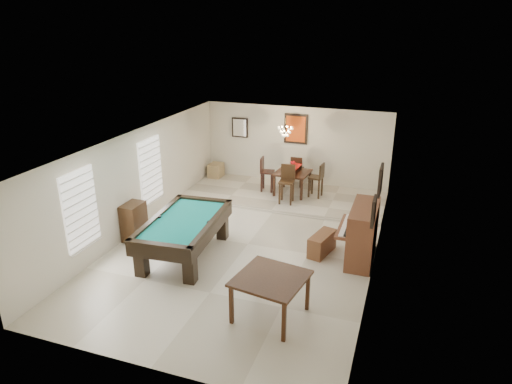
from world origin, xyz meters
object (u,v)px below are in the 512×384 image
Objects in this scene: square_table at (270,297)px; corner_bench at (216,170)px; piano_bench at (322,244)px; dining_chair_west at (268,174)px; dining_chair_north at (297,171)px; flower_vase at (293,164)px; dining_chair_east at (316,180)px; apothecary_chest at (134,222)px; pool_table at (185,238)px; chandelier at (285,128)px; upright_piano at (356,232)px; dining_table at (292,181)px; dining_chair_south at (287,185)px.

square_table reaches higher than corner_bench.
square_table is at bearing -98.66° from piano_bench.
corner_bench is (-2.06, 0.69, -0.30)m from dining_chair_west.
dining_chair_north is 0.93× the size of dining_chair_west.
dining_chair_east is at bearing -1.11° from flower_vase.
square_table is at bearing -24.86° from apothecary_chest.
square_table is at bearing -36.03° from pool_table.
dining_chair_west is 1.77× the size of chandelier.
pool_table is at bearing -159.09° from piano_bench.
square_table is 2.99m from upright_piano.
upright_piano reaches higher than corner_bench.
chandelier is (2.77, 3.85, 1.73)m from apothecary_chest.
pool_table reaches higher than square_table.
apothecary_chest is 1.84× the size of corner_bench.
dining_chair_east is (0.76, -0.73, 0.02)m from dining_chair_north.
chandelier reaches higher than dining_table.
dining_chair_north is 1.06m from dining_chair_east.
piano_bench is at bearing 21.00° from dining_chair_east.
pool_table is at bearing 148.45° from square_table.
upright_piano reaches higher than dining_chair_south.
corner_bench is (-2.85, 0.68, -0.18)m from dining_table.
chandelier reaches higher than dining_chair_north.
upright_piano is at bearing -36.97° from corner_bench.
upright_piano is 1.75× the size of piano_bench.
dining_chair_east is at bearing -10.93° from corner_bench.
piano_bench is 4.05m from chandelier.
chandelier is at bearing 108.27° from dining_chair_south.
piano_bench is at bearing -64.05° from dining_table.
dining_chair_east reaches higher than square_table.
dining_chair_south is at bearing 102.41° from square_table.
dining_chair_west reaches higher than apothecary_chest.
chandelier is (-0.93, -0.19, 1.56)m from dining_chair_east.
chandelier is at bearing -134.44° from dining_table.
upright_piano reaches higher than dining_chair_west.
pool_table is 1.73× the size of upright_piano.
apothecary_chest is at bearing -170.16° from piano_bench.
dining_chair_south is 1.65m from chandelier.
dining_table is 1.93× the size of corner_bench.
dining_chair_west is 1.02× the size of dining_chair_east.
upright_piano is (3.73, 1.17, 0.20)m from pool_table.
pool_table is 2.56× the size of dining_chair_east.
dining_chair_south reaches higher than corner_bench.
dining_chair_south is 1.14m from dining_chair_west.
flower_vase is (2.98, 4.06, 0.58)m from apothecary_chest.
pool_table is 4.70m from chandelier.
corner_bench is at bearing 149.05° from dining_chair_south.
dining_chair_south is (3.01, 3.26, 0.21)m from apothecary_chest.
piano_bench is at bearing -61.73° from dining_chair_south.
upright_piano reaches higher than square_table.
apothecary_chest reaches higher than square_table.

